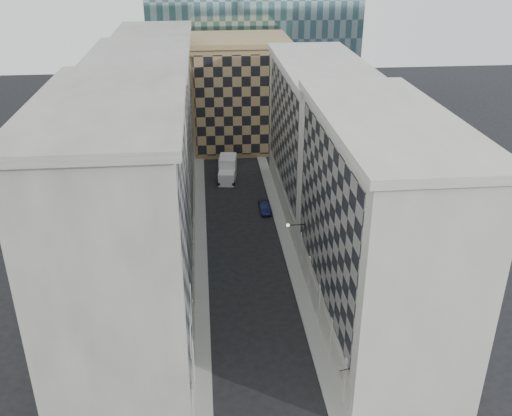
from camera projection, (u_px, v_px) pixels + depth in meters
sidewalk_west at (201, 251)px, 67.85m from camera, size 1.50×100.00×0.15m
sidewalk_east at (288, 247)px, 68.75m from camera, size 1.50×100.00×0.15m
bldg_left_a at (126, 246)px, 45.23m from camera, size 10.80×22.80×23.70m
bldg_left_b at (147, 155)px, 65.18m from camera, size 10.80×22.80×22.70m
bldg_left_c at (159, 107)px, 85.14m from camera, size 10.80×22.80×21.70m
bldg_right_a at (377, 227)px, 51.34m from camera, size 10.80×26.80×20.70m
bldg_right_b at (319, 137)px, 75.78m from camera, size 10.80×28.80×19.70m
tan_block at (239, 93)px, 98.42m from camera, size 16.80×14.80×18.80m
flagpoles_left at (191, 319)px, 42.83m from camera, size 0.10×6.33×2.33m
bracket_lamp at (290, 225)px, 60.64m from camera, size 1.98×0.36×0.36m
box_truck at (228, 170)px, 87.57m from camera, size 3.24×6.38×3.36m
dark_car at (265, 208)px, 77.40m from camera, size 1.45×3.93×1.28m
shop_sign at (342, 374)px, 43.52m from camera, size 0.81×0.71×0.80m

